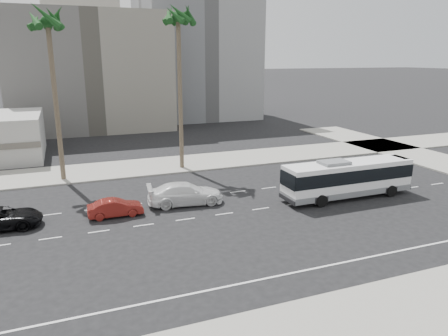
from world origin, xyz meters
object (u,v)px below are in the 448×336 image
car_c (0,218)px  palm_near (178,20)px  car_b (115,208)px  palm_mid (48,25)px  car_a (185,194)px  city_bus (348,178)px

car_c → palm_near: 23.65m
car_b → palm_mid: bearing=17.4°
car_a → palm_mid: palm_mid is taller
city_bus → palm_mid: size_ratio=0.73×
car_a → car_b: size_ratio=1.51×
palm_near → palm_mid: (-11.61, -0.13, -0.76)m
car_c → palm_mid: 17.49m
city_bus → car_b: 18.65m
car_b → palm_near: bearing=-35.5°
city_bus → car_c: bearing=173.3°
car_a → car_b: (-5.50, -0.71, -0.21)m
city_bus → car_b: (-18.45, 2.51, -1.05)m
car_c → palm_mid: bearing=-17.8°
palm_near → palm_mid: 11.64m
car_b → palm_near: palm_near is taller
city_bus → palm_mid: 28.59m
car_b → car_c: (-7.55, 0.48, 0.09)m
car_a → palm_near: bearing=-8.1°
car_b → car_c: 7.57m
palm_near → city_bus: bearing=-53.4°
car_c → palm_mid: size_ratio=0.34×
city_bus → palm_near: 21.59m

